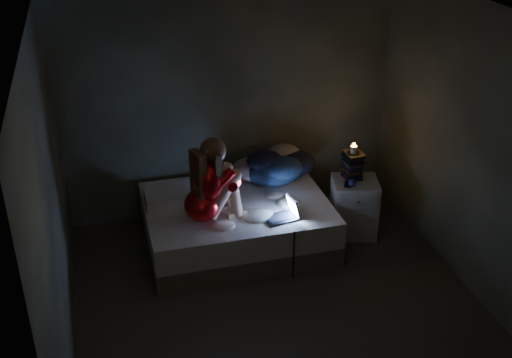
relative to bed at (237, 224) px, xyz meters
name	(u,v)px	position (x,y,z in m)	size (l,w,h in m)	color
floor	(279,308)	(0.13, -1.10, -0.26)	(3.60, 3.80, 0.02)	#36312F
ceiling	(286,18)	(0.13, -1.10, 2.36)	(3.60, 3.80, 0.02)	silver
wall_back	(229,101)	(0.13, 0.81, 1.05)	(3.60, 0.02, 2.60)	#2F332C
wall_front	(384,333)	(0.13, -3.01, 1.05)	(3.60, 0.02, 2.60)	#2F332C
wall_left	(51,209)	(-1.68, -1.10, 1.05)	(0.02, 3.80, 2.60)	#2F332C
wall_right	(479,155)	(1.94, -1.10, 1.05)	(0.02, 3.80, 2.60)	#2F332C
bed	(237,224)	(0.00, 0.00, 0.00)	(1.84, 1.38, 0.51)	beige
pillow	(167,199)	(-0.68, 0.14, 0.32)	(0.44, 0.31, 0.13)	silver
woman	(201,182)	(-0.40, -0.28, 0.68)	(0.53, 0.34, 0.85)	#8D0609
laptop	(281,209)	(0.34, -0.43, 0.36)	(0.31, 0.22, 0.22)	black
clothes_pile	(273,164)	(0.49, 0.37, 0.45)	(0.64, 0.51, 0.39)	#10223D
nightstand	(354,207)	(1.26, -0.09, 0.06)	(0.47, 0.42, 0.63)	silver
book_stack	(352,165)	(1.24, -0.01, 0.52)	(0.19, 0.25, 0.30)	black
candle	(354,149)	(1.24, -0.01, 0.71)	(0.07, 0.07, 0.08)	beige
phone	(350,185)	(1.16, -0.17, 0.38)	(0.07, 0.14, 0.01)	black
blue_orb	(355,184)	(1.20, -0.21, 0.41)	(0.08, 0.08, 0.08)	navy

